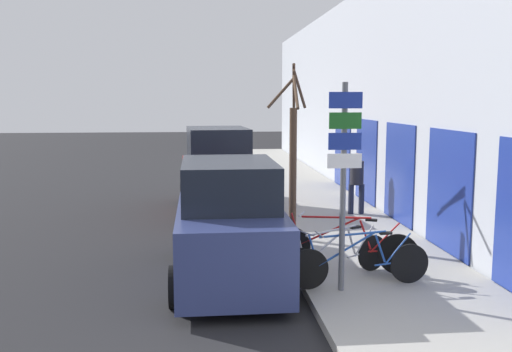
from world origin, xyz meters
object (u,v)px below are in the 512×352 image
Objects in this scene: bicycle_0 at (360,263)px; parked_car_0 at (228,225)px; street_tree at (293,157)px; bicycle_1 at (337,256)px; pedestrian_near at (357,179)px; signpost at (344,173)px; bicycle_2 at (343,247)px; parked_car_1 at (217,174)px.

bicycle_0 is 2.38m from parked_car_0.
bicycle_0 is 0.63× the size of street_tree.
pedestrian_near is (1.81, 5.35, 0.56)m from bicycle_1.
signpost is 3.46m from street_tree.
parked_car_0 is (-2.08, 1.07, 0.44)m from bicycle_0.
signpost reaches higher than bicycle_2.
parked_car_0 is at bearing 144.48° from signpost.
parked_car_0 reaches higher than bicycle_2.
bicycle_2 is at bearing -75.56° from parked_car_1.
pedestrian_near is (1.88, 5.97, -0.95)m from signpost.
parked_car_0 is (-2.04, 0.15, 0.41)m from bicycle_2.
parked_car_0 is (-1.74, 1.24, -1.06)m from signpost.
pedestrian_near is at bearing 49.96° from street_tree.
parked_car_0 is at bearing 109.24° from bicycle_2.
parked_car_1 reaches higher than pedestrian_near.
bicycle_0 is 0.50× the size of parked_car_1.
bicycle_0 reaches higher than bicycle_1.
parked_car_1 is at bearing 162.95° from pedestrian_near.
bicycle_0 is at bearing 26.07° from signpost.
signpost is 7.59m from parked_car_1.
bicycle_1 is at bearing 26.33° from bicycle_0.
signpost is 1.60× the size of bicycle_1.
pedestrian_near is at bearing 5.54° from bicycle_2.
signpost is 1.64m from bicycle_1.
bicycle_1 is 0.85× the size of bicycle_2.
bicycle_0 is 0.98× the size of bicycle_2.
parked_car_0 is at bearing 57.78° from bicycle_0.
signpost is 0.69× the size of parked_car_1.
signpost is 1.35× the size of bicycle_2.
bicycle_2 is at bearing -2.41° from bicycle_0.
bicycle_2 is 1.50× the size of pedestrian_near.
signpost is at bearing -172.01° from bicycle_2.
bicycle_0 is 1.16× the size of bicycle_1.
bicycle_1 is 1.27× the size of pedestrian_near.
bicycle_1 is (0.07, 0.62, -1.51)m from signpost.
pedestrian_near reaches higher than bicycle_2.
street_tree reaches higher than bicycle_1.
parked_car_1 is at bearing 11.48° from bicycle_0.
street_tree reaches higher than bicycle_2.
signpost is 6.33m from pedestrian_near.
parked_car_1 is 2.92× the size of pedestrian_near.
street_tree is (1.50, 2.21, 0.96)m from parked_car_0.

